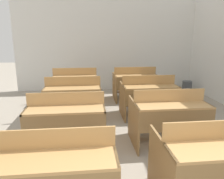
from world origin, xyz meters
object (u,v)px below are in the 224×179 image
(bench_third_right, at_px, (148,95))
(wastepaper_bin, at_px, (187,86))
(bench_front_left, at_px, (55,172))
(bench_front_right, at_px, (215,161))
(bench_back_right, at_px, (135,83))
(bench_second_left, at_px, (67,120))
(bench_third_left, at_px, (73,97))
(bench_second_right, at_px, (168,116))
(bench_back_left, at_px, (75,84))

(bench_third_right, relative_size, wastepaper_bin, 3.44)
(bench_front_left, relative_size, bench_front_right, 1.00)
(bench_back_right, distance_m, wastepaper_bin, 2.08)
(bench_front_left, relative_size, bench_third_right, 1.00)
(bench_second_left, height_order, bench_third_left, same)
(bench_front_left, height_order, bench_second_right, same)
(bench_third_left, xyz_separation_m, bench_back_right, (1.63, 1.30, 0.00))
(bench_front_right, distance_m, wastepaper_bin, 5.12)
(bench_third_left, distance_m, wastepaper_bin, 4.11)
(bench_front_right, height_order, bench_third_right, same)
(bench_front_left, relative_size, bench_back_left, 1.00)
(bench_third_right, bearing_deg, bench_second_left, -141.74)
(bench_second_left, distance_m, bench_third_right, 2.11)
(bench_third_left, bearing_deg, bench_second_right, -39.25)
(bench_third_right, bearing_deg, bench_back_right, 90.76)
(bench_second_right, xyz_separation_m, bench_back_right, (0.00, 2.63, 0.00))
(bench_third_left, distance_m, bench_back_right, 2.08)
(bench_front_left, bearing_deg, bench_front_right, 0.75)
(bench_third_left, xyz_separation_m, bench_third_right, (1.65, -0.03, 0.00))
(bench_front_right, relative_size, bench_back_right, 1.00)
(bench_third_left, xyz_separation_m, wastepaper_bin, (3.53, 2.07, -0.32))
(bench_second_left, bearing_deg, wastepaper_bin, 43.90)
(bench_second_left, bearing_deg, bench_third_right, 38.26)
(bench_second_left, height_order, bench_back_right, same)
(bench_third_left, relative_size, bench_third_right, 1.00)
(bench_second_right, bearing_deg, wastepaper_bin, 60.71)
(bench_front_left, relative_size, bench_third_left, 1.00)
(bench_second_right, relative_size, bench_back_left, 1.00)
(bench_second_right, bearing_deg, bench_second_left, -179.58)
(bench_front_right, height_order, bench_second_left, same)
(bench_second_right, distance_m, bench_back_left, 3.11)
(bench_second_right, bearing_deg, bench_third_right, 89.12)
(bench_front_left, bearing_deg, bench_second_right, 39.83)
(bench_back_right, relative_size, wastepaper_bin, 3.44)
(bench_second_left, relative_size, bench_second_right, 1.00)
(bench_third_right, height_order, bench_back_right, same)
(bench_back_right, bearing_deg, bench_second_left, -121.87)
(bench_front_right, relative_size, bench_second_right, 1.00)
(bench_front_left, distance_m, bench_second_right, 2.13)
(bench_third_left, bearing_deg, bench_second_left, -90.59)
(bench_back_left, relative_size, bench_back_right, 1.00)
(bench_front_left, height_order, wastepaper_bin, bench_front_left)
(bench_second_right, distance_m, bench_third_right, 1.30)
(bench_front_right, xyz_separation_m, bench_third_right, (0.01, 2.64, 0.00))
(bench_back_left, bearing_deg, bench_third_right, -38.50)
(bench_third_left, distance_m, bench_third_right, 1.65)
(bench_second_left, xyz_separation_m, wastepaper_bin, (3.55, 3.41, -0.32))
(bench_second_left, relative_size, bench_back_left, 1.00)
(bench_second_left, height_order, bench_back_left, same)
(bench_front_left, xyz_separation_m, bench_front_right, (1.64, 0.02, 0.00))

